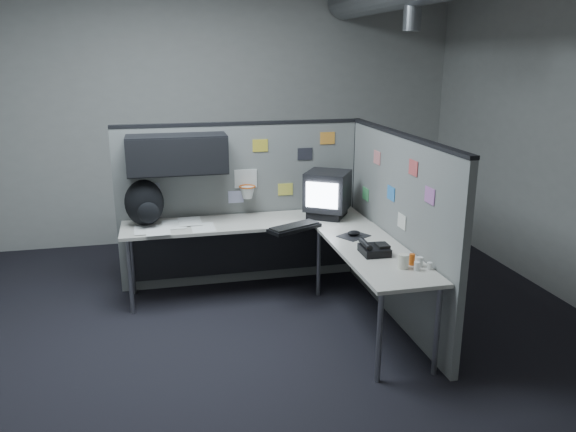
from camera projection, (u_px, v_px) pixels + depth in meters
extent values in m
cube|color=black|center=(278.00, 339.00, 4.62)|extent=(5.60, 5.60, 0.01)
cube|color=#9E9E99|center=(229.00, 110.00, 6.80)|extent=(5.60, 0.01, 3.20)
cube|color=#9E9E99|center=(486.00, 299.00, 1.55)|extent=(5.60, 0.01, 3.20)
cylinder|color=slate|center=(413.00, 13.00, 4.95)|extent=(0.16, 0.16, 0.30)
cube|color=slate|center=(242.00, 205.00, 5.60)|extent=(2.43, 0.06, 1.60)
cube|color=black|center=(240.00, 123.00, 5.37)|extent=(2.43, 0.07, 0.03)
cube|color=black|center=(355.00, 199.00, 5.85)|extent=(0.07, 0.07, 1.60)
cube|color=black|center=(177.00, 154.00, 5.12)|extent=(0.90, 0.35, 0.35)
cube|color=black|center=(178.00, 157.00, 4.96)|extent=(0.90, 0.02, 0.33)
cube|color=silver|center=(246.00, 179.00, 5.49)|extent=(0.22, 0.02, 0.18)
torus|color=#D85914|center=(247.00, 187.00, 5.42)|extent=(0.16, 0.16, 0.01)
cone|color=white|center=(247.00, 193.00, 5.44)|extent=(0.14, 0.14, 0.11)
cube|color=gray|center=(152.00, 189.00, 5.32)|extent=(0.15, 0.01, 0.12)
cube|color=gold|center=(260.00, 146.00, 5.44)|extent=(0.15, 0.01, 0.12)
cube|color=#E5D84C|center=(285.00, 189.00, 5.62)|extent=(0.15, 0.01, 0.12)
cube|color=#26262D|center=(305.00, 154.00, 5.56)|extent=(0.15, 0.01, 0.12)
cube|color=orange|center=(327.00, 138.00, 5.57)|extent=(0.15, 0.01, 0.12)
cube|color=silver|center=(236.00, 197.00, 5.52)|extent=(0.15, 0.01, 0.12)
cube|color=slate|center=(397.00, 229.00, 4.84)|extent=(0.06, 2.23, 1.60)
cube|color=black|center=(402.00, 135.00, 4.61)|extent=(0.07, 2.23, 0.03)
cube|color=#D87F7F|center=(377.00, 158.00, 5.09)|extent=(0.01, 0.15, 0.12)
cube|color=#337FCC|center=(391.00, 193.00, 4.83)|extent=(0.01, 0.15, 0.12)
cube|color=#CC4C4C|center=(413.00, 168.00, 4.37)|extent=(0.01, 0.15, 0.12)
cube|color=#4CB266|center=(366.00, 194.00, 5.43)|extent=(0.01, 0.15, 0.12)
cube|color=#B266B2|center=(430.00, 196.00, 4.13)|extent=(0.01, 0.15, 0.12)
cube|color=silver|center=(402.00, 221.00, 4.64)|extent=(0.01, 0.15, 0.12)
cube|color=beige|center=(246.00, 223.00, 5.32)|extent=(2.30, 0.56, 0.03)
cube|color=beige|center=(374.00, 252.00, 4.52)|extent=(0.56, 1.55, 0.03)
cube|color=black|center=(243.00, 247.00, 5.61)|extent=(2.18, 0.02, 0.55)
cylinder|color=gray|center=(130.00, 277.00, 4.98)|extent=(0.04, 0.04, 0.70)
cylinder|color=gray|center=(132.00, 260.00, 5.39)|extent=(0.04, 0.04, 0.70)
cylinder|color=gray|center=(319.00, 261.00, 5.36)|extent=(0.04, 0.04, 0.70)
cylinder|color=gray|center=(379.00, 337.00, 3.92)|extent=(0.04, 0.04, 0.70)
cylinder|color=gray|center=(437.00, 331.00, 4.01)|extent=(0.04, 0.04, 0.70)
cube|color=black|center=(327.00, 213.00, 5.47)|extent=(0.47, 0.48, 0.07)
cube|color=black|center=(328.00, 190.00, 5.41)|extent=(0.53, 0.53, 0.37)
cube|color=#D1E1F9|center=(322.00, 195.00, 5.22)|extent=(0.26, 0.17, 0.24)
cube|color=black|center=(295.00, 228.00, 5.06)|extent=(0.53, 0.38, 0.03)
cube|color=black|center=(295.00, 226.00, 5.05)|extent=(0.49, 0.33, 0.01)
cube|color=black|center=(354.00, 236.00, 4.87)|extent=(0.31, 0.29, 0.01)
ellipsoid|color=black|center=(354.00, 233.00, 4.86)|extent=(0.13, 0.10, 0.05)
cube|color=black|center=(374.00, 250.00, 4.43)|extent=(0.21, 0.23, 0.06)
cylinder|color=black|center=(365.00, 244.00, 4.42)|extent=(0.05, 0.21, 0.05)
cube|color=black|center=(382.00, 245.00, 4.42)|extent=(0.10, 0.13, 0.02)
cylinder|color=silver|center=(420.00, 262.00, 4.17)|extent=(0.06, 0.06, 0.08)
cylinder|color=silver|center=(417.00, 266.00, 4.10)|extent=(0.05, 0.05, 0.06)
cylinder|color=silver|center=(429.00, 266.00, 4.12)|extent=(0.05, 0.05, 0.05)
cylinder|color=#D85914|center=(412.00, 259.00, 4.20)|extent=(0.05, 0.05, 0.09)
cylinder|color=silver|center=(403.00, 261.00, 4.13)|extent=(0.10, 0.10, 0.11)
cube|color=white|center=(203.00, 227.00, 5.11)|extent=(0.22, 0.30, 0.00)
cube|color=white|center=(174.00, 225.00, 5.19)|extent=(0.22, 0.31, 0.00)
cube|color=white|center=(146.00, 230.00, 5.04)|extent=(0.22, 0.31, 0.00)
cube|color=white|center=(190.00, 221.00, 5.27)|extent=(0.22, 0.31, 0.00)
cube|color=white|center=(158.00, 231.00, 4.98)|extent=(0.22, 0.31, 0.00)
ellipsoid|color=black|center=(144.00, 203.00, 5.13)|extent=(0.38, 0.29, 0.43)
ellipsoid|color=black|center=(149.00, 213.00, 5.02)|extent=(0.20, 0.13, 0.19)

